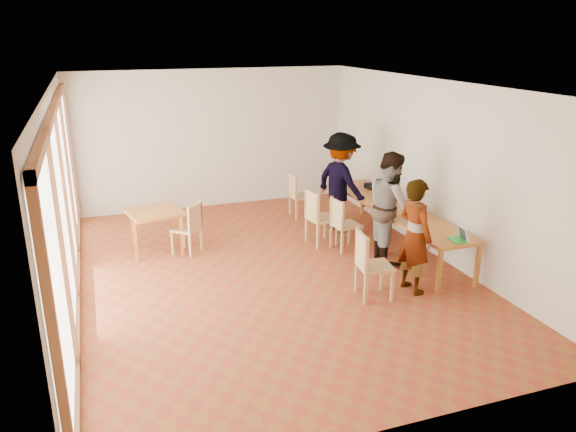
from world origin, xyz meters
The scene contains 25 objects.
ground centered at (0.00, 0.00, 0.00)m, with size 8.00×8.00×0.00m, color brown.
wall_back centered at (0.00, 4.00, 1.50)m, with size 6.00×0.10×3.00m, color beige.
wall_front centered at (0.00, -4.00, 1.50)m, with size 6.00×0.10×3.00m, color beige.
wall_right centered at (3.00, 0.00, 1.50)m, with size 0.10×8.00×3.00m, color beige.
window_wall centered at (-2.96, 0.00, 1.50)m, with size 0.10×8.00×3.00m, color white.
ceiling centered at (0.00, 0.00, 3.02)m, with size 6.00×8.00×0.04m, color white.
communal_table centered at (2.50, 0.37, 0.70)m, with size 0.80×4.00×0.75m.
side_table centered at (-1.59, 1.61, 0.67)m, with size 0.90×0.90×0.75m.
chair_near centered at (1.10, -1.31, 0.62)m, with size 0.53×0.53×0.54m.
chair_mid centered at (1.52, 0.53, 0.59)m, with size 0.50×0.50×0.51m.
chair_far centered at (1.22, 0.93, 0.63)m, with size 0.54×0.54×0.55m.
chair_empty centered at (1.43, 2.55, 0.58)m, with size 0.45×0.45×0.50m.
chair_spare centered at (-1.02, 1.27, 0.56)m, with size 0.60×0.60×0.49m.
person_near centered at (1.85, -1.33, 0.87)m, with size 0.64×0.42×1.74m, color gray.
person_mid centered at (2.12, -0.12, 0.94)m, with size 0.91×0.71×1.88m, color gray.
person_far centered at (1.96, 1.53, 0.97)m, with size 1.25×0.72×1.93m, color gray.
laptop_near centered at (2.57, -1.43, 0.81)m, with size 0.26×0.29×0.22m.
laptop_mid centered at (2.56, -0.35, 0.80)m, with size 0.26×0.27×0.19m.
laptop_far centered at (2.56, 1.02, 0.81)m, with size 0.28×0.29×0.20m.
yellow_mug centered at (2.49, 1.01, 0.80)m, with size 0.14×0.14×0.11m, color yellow.
green_bottle centered at (2.69, 0.79, 0.89)m, with size 0.07×0.07×0.28m, color #14752B.
clear_glass centered at (2.37, 2.26, 0.80)m, with size 0.07×0.07×0.09m, color silver.
condiment_cup centered at (2.53, 1.17, 0.78)m, with size 0.08×0.08×0.06m, color white.
pink_phone centered at (2.20, 0.66, 0.76)m, with size 0.05×0.10×0.01m, color #E34363.
black_pouch centered at (2.66, 1.65, 0.80)m, with size 0.16×0.26×0.09m, color black.
Camera 1 is at (-2.49, -8.02, 3.75)m, focal length 35.00 mm.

